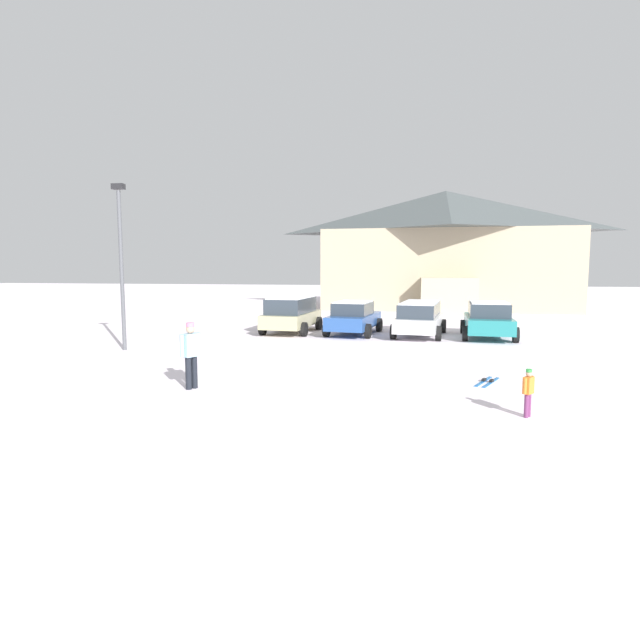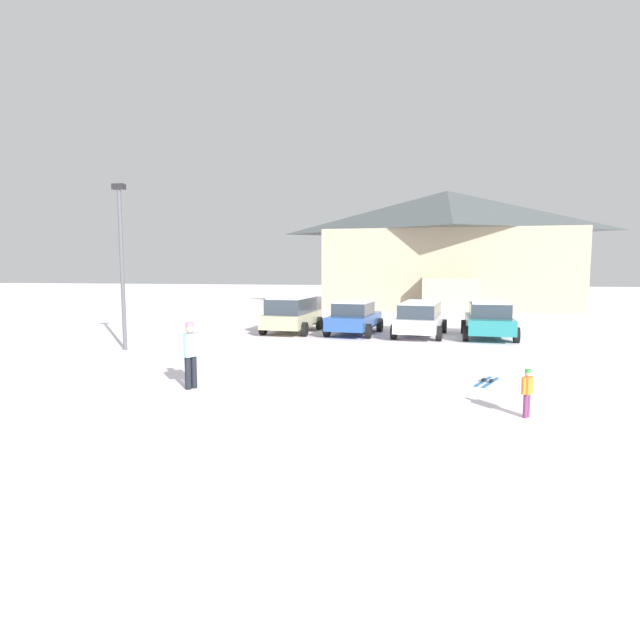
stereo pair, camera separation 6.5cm
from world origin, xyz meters
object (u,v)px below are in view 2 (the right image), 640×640
at_px(ski_lodge, 446,249).
at_px(lamp_post, 122,259).
at_px(parked_blue_hatchback, 354,317).
at_px(skier_adult_in_blue_parka, 190,352).
at_px(parked_teal_hatchback, 489,320).
at_px(pair_of_skis, 487,382).
at_px(skier_child_in_orange_jacket, 527,390).
at_px(parked_beige_suv, 292,313).
at_px(parked_white_suv, 420,317).

xyz_separation_m(ski_lodge, lamp_post, (-12.67, -23.09, -1.12)).
distance_m(parked_blue_hatchback, skier_adult_in_blue_parka, 11.44).
relative_size(ski_lodge, skier_adult_in_blue_parka, 10.87).
height_order(parked_teal_hatchback, lamp_post, lamp_post).
height_order(parked_teal_hatchback, pair_of_skis, parked_teal_hatchback).
distance_m(skier_adult_in_blue_parka, skier_child_in_orange_jacket, 7.82).
distance_m(parked_blue_hatchback, parked_teal_hatchback, 5.87).
bearing_deg(ski_lodge, parked_beige_suv, -114.80).
xyz_separation_m(ski_lodge, skier_child_in_orange_jacket, (0.13, -29.14, -3.93)).
bearing_deg(parked_white_suv, skier_child_in_orange_jacket, -80.29).
bearing_deg(skier_adult_in_blue_parka, pair_of_skis, 16.09).
bearing_deg(parked_beige_suv, parked_white_suv, -1.32).
bearing_deg(lamp_post, pair_of_skis, -13.38).
distance_m(parked_blue_hatchback, parked_white_suv, 2.97).
relative_size(parked_white_suv, parked_teal_hatchback, 1.14).
bearing_deg(pair_of_skis, parked_white_suv, 100.79).
relative_size(skier_adult_in_blue_parka, pair_of_skis, 1.22).
bearing_deg(lamp_post, parked_teal_hatchback, 23.20).
distance_m(ski_lodge, skier_adult_in_blue_parka, 29.41).
xyz_separation_m(parked_teal_hatchback, skier_child_in_orange_jacket, (-0.84, -11.90, -0.25)).
bearing_deg(parked_blue_hatchback, skier_child_in_orange_jacket, -67.40).
bearing_deg(skier_adult_in_blue_parka, parked_blue_hatchback, 76.20).
height_order(ski_lodge, lamp_post, ski_lodge).
xyz_separation_m(parked_beige_suv, parked_blue_hatchback, (2.95, -0.09, -0.13)).
relative_size(parked_blue_hatchback, skier_adult_in_blue_parka, 2.53).
bearing_deg(skier_child_in_orange_jacket, ski_lodge, 90.25).
relative_size(parked_beige_suv, skier_adult_in_blue_parka, 2.53).
xyz_separation_m(parked_blue_hatchback, skier_child_in_orange_jacket, (5.03, -12.07, -0.22)).
bearing_deg(parked_blue_hatchback, ski_lodge, 73.99).
xyz_separation_m(skier_adult_in_blue_parka, lamp_post, (-5.05, 5.09, 2.42)).
bearing_deg(skier_adult_in_blue_parka, parked_beige_suv, 91.11).
height_order(ski_lodge, pair_of_skis, ski_lodge).
bearing_deg(parked_white_suv, parked_teal_hatchback, -2.52).
xyz_separation_m(parked_white_suv, skier_child_in_orange_jacket, (2.06, -12.03, -0.28)).
xyz_separation_m(skier_child_in_orange_jacket, pair_of_skis, (-0.36, 3.10, -0.54)).
relative_size(parked_blue_hatchback, parked_white_suv, 0.89).
xyz_separation_m(parked_beige_suv, skier_adult_in_blue_parka, (0.22, -11.21, 0.04)).
distance_m(parked_teal_hatchback, lamp_post, 15.06).
relative_size(parked_beige_suv, parked_teal_hatchback, 1.02).
bearing_deg(lamp_post, skier_child_in_orange_jacket, -25.32).
distance_m(parked_beige_suv, parked_teal_hatchback, 8.82).
relative_size(ski_lodge, parked_teal_hatchback, 4.40).
height_order(parked_white_suv, lamp_post, lamp_post).
height_order(skier_adult_in_blue_parka, lamp_post, lamp_post).
xyz_separation_m(skier_child_in_orange_jacket, lamp_post, (-12.80, 6.06, 2.80)).
xyz_separation_m(parked_blue_hatchback, parked_white_suv, (2.97, -0.04, 0.06)).
bearing_deg(ski_lodge, lamp_post, -118.77).
bearing_deg(parked_teal_hatchback, parked_blue_hatchback, 178.34).
height_order(pair_of_skis, lamp_post, lamp_post).
distance_m(ski_lodge, parked_teal_hatchback, 17.65).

